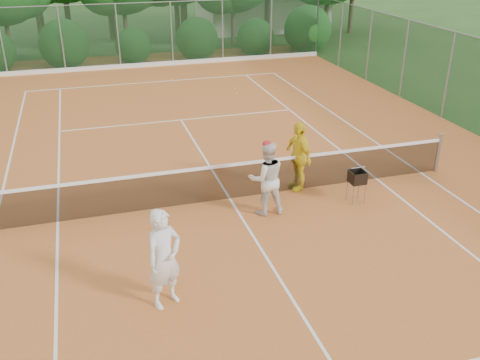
% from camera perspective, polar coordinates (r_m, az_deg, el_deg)
% --- Properties ---
extents(ground, '(120.00, 120.00, 0.00)m').
position_cam_1_polar(ground, '(13.34, -1.07, -2.13)').
color(ground, '#254A1A').
rests_on(ground, ground).
extents(clay_court, '(18.00, 36.00, 0.02)m').
position_cam_1_polar(clay_court, '(13.33, -1.07, -2.09)').
color(clay_court, '#C06A2C').
rests_on(clay_court, ground).
extents(club_building, '(8.00, 5.00, 3.00)m').
position_cam_1_polar(club_building, '(37.74, 2.34, 18.08)').
color(club_building, beige).
rests_on(club_building, ground).
extents(tennis_net, '(11.97, 0.10, 1.10)m').
position_cam_1_polar(tennis_net, '(13.10, -1.09, -0.06)').
color(tennis_net, gray).
rests_on(tennis_net, clay_court).
extents(player_white, '(0.81, 0.71, 1.88)m').
position_cam_1_polar(player_white, '(9.41, -8.08, -8.31)').
color(player_white, white).
rests_on(player_white, clay_court).
extents(player_center_grp, '(0.90, 0.72, 1.81)m').
position_cam_1_polar(player_center_grp, '(12.33, 2.84, 0.20)').
color(player_center_grp, silver).
rests_on(player_center_grp, clay_court).
extents(player_yellow, '(0.61, 1.12, 1.80)m').
position_cam_1_polar(player_yellow, '(13.60, 6.23, 2.56)').
color(player_yellow, yellow).
rests_on(player_yellow, clay_court).
extents(ball_hopper, '(0.36, 0.36, 0.82)m').
position_cam_1_polar(ball_hopper, '(13.24, 12.41, 0.24)').
color(ball_hopper, gray).
rests_on(ball_hopper, clay_court).
extents(stray_ball_a, '(0.07, 0.07, 0.07)m').
position_cam_1_polar(stray_ball_a, '(24.54, -7.32, 10.64)').
color(stray_ball_a, '#CAE034').
rests_on(stray_ball_a, clay_court).
extents(stray_ball_b, '(0.07, 0.07, 0.07)m').
position_cam_1_polar(stray_ball_b, '(22.82, -0.54, 9.73)').
color(stray_ball_b, yellow).
rests_on(stray_ball_b, clay_court).
extents(stray_ball_c, '(0.07, 0.07, 0.07)m').
position_cam_1_polar(stray_ball_c, '(22.06, -0.38, 9.19)').
color(stray_ball_c, '#BFE134').
rests_on(stray_ball_c, clay_court).
extents(court_markings, '(11.03, 23.83, 0.01)m').
position_cam_1_polar(court_markings, '(13.33, -1.07, -2.04)').
color(court_markings, white).
rests_on(court_markings, clay_court).
extents(fence_back, '(18.07, 0.07, 3.00)m').
position_cam_1_polar(fence_back, '(27.01, -10.08, 14.97)').
color(fence_back, '#19381E').
rests_on(fence_back, clay_court).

